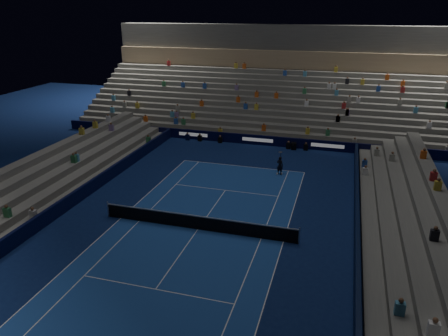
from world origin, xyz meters
The scene contains 11 objects.
ground centered at (0.00, 0.00, 0.00)m, with size 90.00×90.00×0.00m, color #0C1C4D.
court_surface centered at (0.00, 0.00, 0.01)m, with size 10.97×23.77×0.01m, color #1B4295.
sponsor_barrier_far centered at (0.00, 18.50, 0.50)m, with size 44.00×0.25×1.00m, color black.
sponsor_barrier_east centered at (9.70, 0.00, 0.50)m, with size 0.25×37.00×1.00m, color black.
sponsor_barrier_west centered at (-9.70, 0.00, 0.50)m, with size 0.25×37.00×1.00m, color #080D33.
grandstand_main centered at (0.00, 27.90, 3.38)m, with size 44.00×15.20×11.20m.
grandstand_east centered at (13.17, 0.00, 0.92)m, with size 5.00×37.00×2.50m.
grandstand_west centered at (-13.17, 0.00, 0.92)m, with size 5.00×37.00×2.50m.
tennis_net centered at (0.00, 0.00, 0.50)m, with size 12.90×0.10×1.10m.
tennis_player centered at (3.48, 10.89, 0.80)m, with size 0.58×0.38×1.60m, color black.
broadcast_camera centered at (3.74, 18.01, 0.34)m, with size 0.58×1.00×0.66m.
Camera 1 is at (8.25, -22.49, 13.33)m, focal length 34.02 mm.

